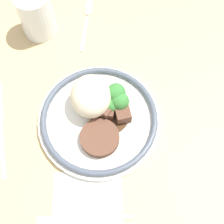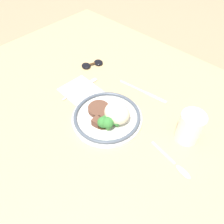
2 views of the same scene
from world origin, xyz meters
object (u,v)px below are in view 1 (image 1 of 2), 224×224
Objects in this scene: plate at (99,113)px; fork at (75,220)px; spoon at (88,13)px; knife at (1,124)px; juice_glass at (37,16)px.

fork is at bearing 164.35° from plate.
fork is 1.12× the size of spoon.
plate reaches higher than knife.
knife is at bearing -52.31° from fork.
spoon is (0.46, -0.04, -0.00)m from fork.
knife is (-0.23, 0.08, -0.05)m from juice_glass.
plate is 0.26m from juice_glass.
juice_glass reaches higher than spoon.
knife is at bearing 155.24° from spoon.
juice_glass is 0.62× the size of fork.
juice_glass is 0.51× the size of knife.
fork is (-0.42, -0.07, -0.04)m from juice_glass.
plate is 0.27m from spoon.
plate is at bearing -167.54° from spoon.
fork is 0.24m from knife.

